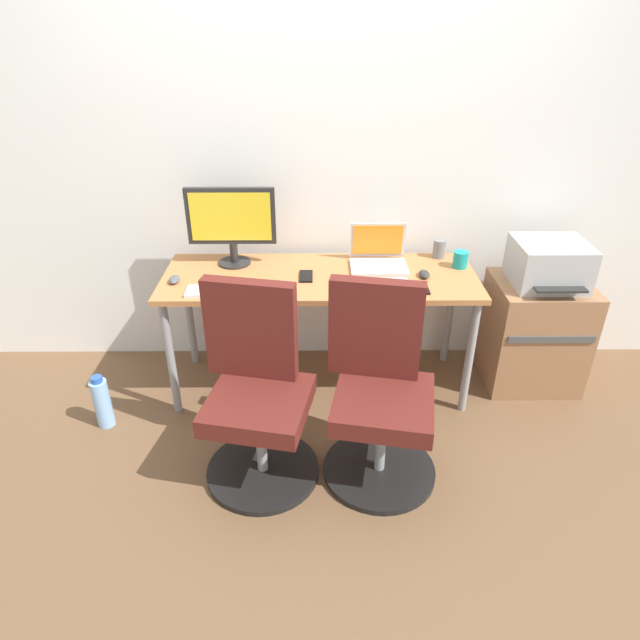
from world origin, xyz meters
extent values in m
plane|color=brown|center=(0.00, 0.00, 0.00)|extent=(5.28, 5.28, 0.00)
cube|color=white|center=(0.00, 0.38, 1.30)|extent=(4.40, 0.04, 2.60)
cube|color=#B77542|center=(0.00, 0.00, 0.70)|extent=(1.69, 0.60, 0.03)
cylinder|color=gray|center=(-0.79, -0.25, 0.34)|extent=(0.04, 0.04, 0.68)
cylinder|color=gray|center=(0.79, -0.25, 0.34)|extent=(0.04, 0.04, 0.68)
cylinder|color=gray|center=(-0.79, 0.25, 0.34)|extent=(0.04, 0.04, 0.68)
cylinder|color=gray|center=(0.79, 0.25, 0.34)|extent=(0.04, 0.04, 0.68)
cylinder|color=black|center=(-0.28, -0.73, 0.01)|extent=(0.54, 0.54, 0.03)
cylinder|color=gray|center=(-0.28, -0.73, 0.20)|extent=(0.05, 0.05, 0.34)
cube|color=#591E19|center=(-0.28, -0.73, 0.41)|extent=(0.52, 0.52, 0.09)
cube|color=#591E19|center=(-0.32, -0.55, 0.70)|extent=(0.43, 0.15, 0.48)
cylinder|color=black|center=(0.28, -0.73, 0.01)|extent=(0.54, 0.54, 0.03)
cylinder|color=gray|center=(0.28, -0.73, 0.20)|extent=(0.05, 0.05, 0.34)
cube|color=#591E19|center=(0.28, -0.73, 0.41)|extent=(0.51, 0.51, 0.09)
cube|color=#591E19|center=(0.25, -0.55, 0.70)|extent=(0.43, 0.15, 0.48)
cube|color=#996B47|center=(1.25, 0.05, 0.32)|extent=(0.52, 0.45, 0.63)
cube|color=#4C4C4C|center=(1.25, -0.18, 0.41)|extent=(0.47, 0.01, 0.04)
cube|color=#B7B7B7|center=(1.25, 0.05, 0.75)|extent=(0.38, 0.34, 0.24)
cube|color=#262626|center=(1.25, -0.15, 0.69)|extent=(0.27, 0.06, 0.01)
cylinder|color=#8CBFF2|center=(-1.16, -0.37, 0.14)|extent=(0.09, 0.09, 0.28)
cylinder|color=#2D59B2|center=(-1.16, -0.37, 0.30)|extent=(0.06, 0.06, 0.03)
cylinder|color=#262626|center=(-0.48, 0.16, 0.72)|extent=(0.18, 0.18, 0.01)
cylinder|color=#262626|center=(-0.48, 0.16, 0.78)|extent=(0.04, 0.04, 0.11)
cube|color=#262626|center=(-0.48, 0.16, 0.99)|extent=(0.48, 0.03, 0.31)
cube|color=yellow|center=(-0.48, 0.14, 0.99)|extent=(0.43, 0.00, 0.26)
cube|color=silver|center=(0.32, 0.08, 0.72)|extent=(0.31, 0.22, 0.02)
cube|color=silver|center=(0.32, 0.21, 0.83)|extent=(0.31, 0.04, 0.21)
cube|color=orange|center=(0.32, 0.20, 0.84)|extent=(0.28, 0.03, 0.18)
cube|color=silver|center=(-0.51, -0.21, 0.72)|extent=(0.34, 0.12, 0.02)
cube|color=#B7B7B7|center=(0.29, -0.13, 0.72)|extent=(0.34, 0.12, 0.02)
ellipsoid|color=#2D2D2D|center=(0.56, -0.03, 0.73)|extent=(0.06, 0.10, 0.03)
ellipsoid|color=#515156|center=(-0.76, -0.08, 0.73)|extent=(0.06, 0.10, 0.03)
cylinder|color=teal|center=(0.77, 0.10, 0.76)|extent=(0.08, 0.08, 0.09)
cylinder|color=slate|center=(0.68, 0.24, 0.77)|extent=(0.07, 0.07, 0.10)
cube|color=black|center=(0.52, -0.17, 0.72)|extent=(0.07, 0.14, 0.01)
cube|color=black|center=(-0.07, -0.02, 0.72)|extent=(0.07, 0.14, 0.01)
camera|label=1|loc=(-0.02, -2.69, 1.96)|focal=30.87mm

